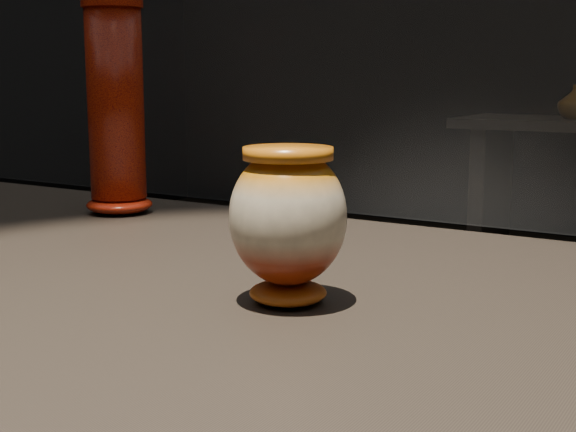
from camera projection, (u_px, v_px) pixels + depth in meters
name	position (u px, v px, depth m)	size (l,w,h in m)	color
main_vase	(288.00, 219.00, 0.78)	(0.14, 0.14, 0.16)	maroon
tall_vase	(116.00, 112.00, 1.28)	(0.11, 0.11, 0.34)	red
back_vase_left	(575.00, 102.00, 3.95)	(0.16, 0.16, 0.17)	brown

